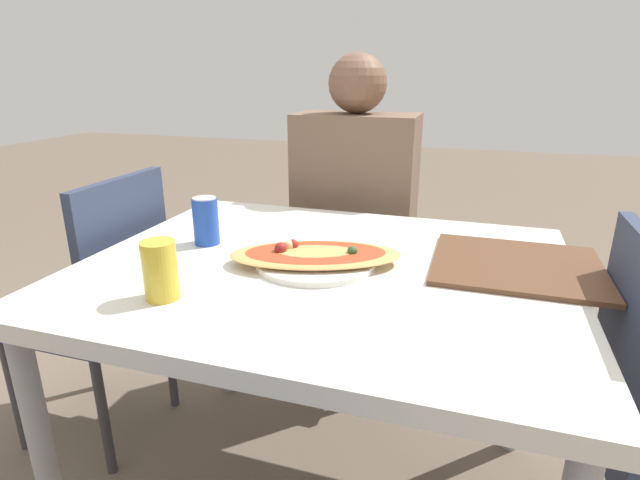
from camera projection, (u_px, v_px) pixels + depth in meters
name	position (u px, v px, depth m)	size (l,w,h in m)	color
dining_table	(324.00, 292.00, 1.21)	(1.13, 0.92, 0.74)	silver
chair_far_seated	(360.00, 248.00, 2.00)	(0.40, 0.40, 0.88)	#2D3851
chair_side_left	(102.00, 298.00, 1.56)	(0.40, 0.40, 0.88)	#2D3851
person_seated	(354.00, 200.00, 1.83)	(0.43, 0.26, 1.23)	#2D2D38
pizza_main	(315.00, 257.00, 1.18)	(0.45, 0.31, 0.05)	white
soda_can	(206.00, 221.00, 1.30)	(0.07, 0.07, 0.12)	#1E47B2
drink_glass	(160.00, 270.00, 0.99)	(0.07, 0.07, 0.12)	gold
serving_tray	(517.00, 265.00, 1.16)	(0.38, 0.34, 0.01)	brown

